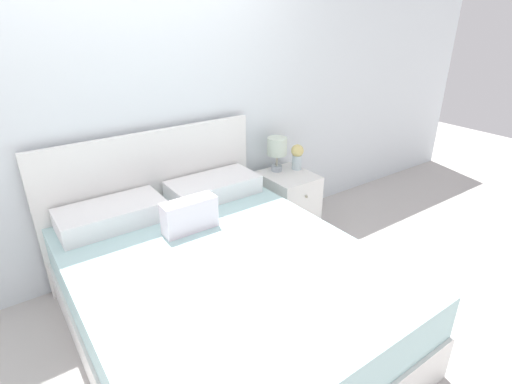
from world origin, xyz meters
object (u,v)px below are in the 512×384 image
object	(u,v)px
flower_vase	(297,155)
bed	(218,287)
table_lamp	(277,148)
nightstand	(287,203)

from	to	relation	value
flower_vase	bed	bearing A→B (deg)	-149.59
table_lamp	flower_vase	xyz separation A→B (m)	(0.18, -0.07, -0.08)
bed	table_lamp	distance (m)	1.49
flower_vase	nightstand	bearing A→B (deg)	-157.61
nightstand	table_lamp	world-z (taller)	table_lamp
bed	table_lamp	world-z (taller)	bed
table_lamp	flower_vase	size ratio (longest dim) A/B	1.33
nightstand	table_lamp	bearing A→B (deg)	104.00
bed	nightstand	bearing A→B (deg)	31.35
bed	nightstand	xyz separation A→B (m)	(1.16, 0.71, -0.02)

